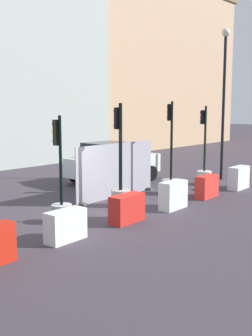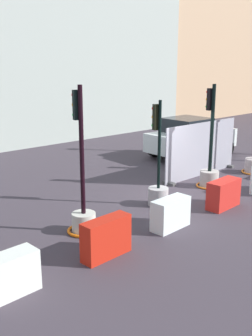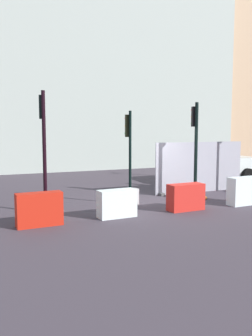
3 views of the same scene
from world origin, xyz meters
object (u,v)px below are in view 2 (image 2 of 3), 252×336
Objects in this scene: construction_barrier_0 at (11,275)px; construction_barrier_3 at (224,194)px; construction_barrier_1 at (106,238)px; traffic_light_1 at (83,208)px; traffic_light_3 at (209,169)px; traffic_light_2 at (158,184)px; car_white_van at (191,137)px; construction_barrier_2 at (171,214)px.

construction_barrier_3 is at bearing 0.18° from construction_barrier_0.
construction_barrier_1 is 4.39m from construction_barrier_3.
traffic_light_1 is 5.31m from traffic_light_3.
traffic_light_3 reaches higher than traffic_light_2.
construction_barrier_0 is at bearing -179.82° from construction_barrier_3.
traffic_light_3 reaches higher than car_white_van.
car_white_van is (8.81, 4.79, 0.42)m from construction_barrier_1.
traffic_light_3 is 4.50m from car_white_van.
traffic_light_2 is 2.56m from traffic_light_3.
construction_barrier_0 is 4.31m from construction_barrier_2.
traffic_light_3 is 2.89× the size of construction_barrier_1.
car_white_van is (3.09, 3.26, 0.25)m from traffic_light_3.
construction_barrier_0 is (-7.89, -1.49, -0.21)m from traffic_light_3.
construction_barrier_0 is 0.92× the size of construction_barrier_2.
construction_barrier_3 is (4.39, 0.06, -0.03)m from construction_barrier_1.
traffic_light_1 is 0.85× the size of car_white_van.
traffic_light_1 is 3.03× the size of construction_barrier_1.
construction_barrier_1 is at bearing -165.04° from traffic_light_3.
construction_barrier_2 is at bearing 0.64° from construction_barrier_0.
construction_barrier_1 is 2.15m from construction_barrier_2.
construction_barrier_1 is 0.28× the size of car_white_van.
traffic_light_1 reaches higher than construction_barrier_3.
car_white_van is at bearing 46.94° from construction_barrier_3.
construction_barrier_2 is at bearing -36.67° from traffic_light_1.
construction_barrier_1 is (-5.73, -1.53, -0.17)m from traffic_light_3.
traffic_light_3 is 2.00m from construction_barrier_3.
construction_barrier_3 is (6.55, 0.02, 0.02)m from construction_barrier_0.
construction_barrier_1 is at bearing -0.99° from construction_barrier_0.
traffic_light_2 is at bearing 1.96° from traffic_light_1.
construction_barrier_2 is (4.31, 0.05, -0.00)m from construction_barrier_0.
construction_barrier_1 is at bearing -151.47° from car_white_van.
traffic_light_1 is 1.05× the size of traffic_light_3.
traffic_light_2 is at bearing 24.87° from construction_barrier_1.
traffic_light_2 reaches higher than construction_barrier_2.
traffic_light_1 is 9.07m from car_white_van.
construction_barrier_1 is 1.08× the size of construction_barrier_2.
car_white_van is (6.67, 4.71, 0.46)m from construction_barrier_2.
construction_barrier_0 is at bearing 179.01° from construction_barrier_1.
traffic_light_2 is 6.56m from car_white_van.
construction_barrier_2 is at bearing -158.02° from traffic_light_3.
construction_barrier_1 is at bearing -155.13° from traffic_light_2.
traffic_light_2 reaches higher than construction_barrier_1.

